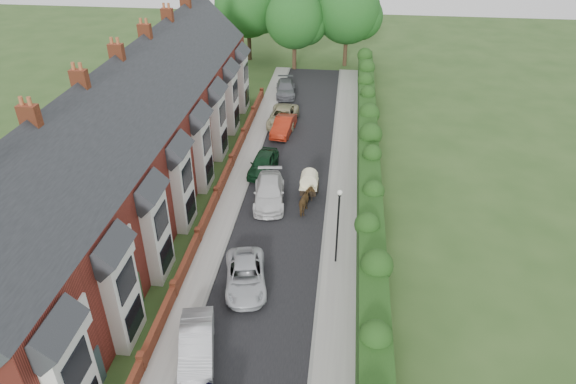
{
  "coord_description": "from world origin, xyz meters",
  "views": [
    {
      "loc": [
        3.39,
        -20.32,
        20.01
      ],
      "look_at": [
        0.01,
        8.21,
        2.2
      ],
      "focal_mm": 32.0,
      "sensor_mm": 36.0,
      "label": 1
    }
  ],
  "objects_px": {
    "lamppost": "(338,218)",
    "car_beige": "(283,117)",
    "car_white": "(269,192)",
    "horse_cart": "(309,182)",
    "car_red": "(284,126)",
    "horse": "(306,202)",
    "car_silver_a": "(197,344)",
    "car_green": "(263,163)",
    "car_silver_b": "(246,276)",
    "car_grey": "(285,88)"
  },
  "relations": [
    {
      "from": "lamppost",
      "to": "car_green",
      "type": "height_order",
      "value": "lamppost"
    },
    {
      "from": "car_beige",
      "to": "car_grey",
      "type": "xyz_separation_m",
      "value": [
        -0.67,
        7.48,
        -0.03
      ]
    },
    {
      "from": "lamppost",
      "to": "horse_cart",
      "type": "relative_size",
      "value": 1.78
    },
    {
      "from": "car_white",
      "to": "horse_cart",
      "type": "bearing_deg",
      "value": 13.69
    },
    {
      "from": "car_silver_b",
      "to": "car_silver_a",
      "type": "bearing_deg",
      "value": -116.6
    },
    {
      "from": "horse",
      "to": "car_green",
      "type": "bearing_deg",
      "value": -47.72
    },
    {
      "from": "car_white",
      "to": "car_red",
      "type": "distance_m",
      "value": 11.48
    },
    {
      "from": "car_white",
      "to": "horse_cart",
      "type": "height_order",
      "value": "horse_cart"
    },
    {
      "from": "car_grey",
      "to": "horse",
      "type": "distance_m",
      "value": 22.4
    },
    {
      "from": "car_white",
      "to": "car_green",
      "type": "height_order",
      "value": "car_white"
    },
    {
      "from": "car_silver_a",
      "to": "car_red",
      "type": "bearing_deg",
      "value": 74.53
    },
    {
      "from": "lamppost",
      "to": "car_red",
      "type": "height_order",
      "value": "lamppost"
    },
    {
      "from": "car_silver_a",
      "to": "horse_cart",
      "type": "xyz_separation_m",
      "value": [
        4.16,
        15.19,
        0.45
      ]
    },
    {
      "from": "lamppost",
      "to": "car_beige",
      "type": "bearing_deg",
      "value": 106.15
    },
    {
      "from": "car_red",
      "to": "car_beige",
      "type": "bearing_deg",
      "value": 105.67
    },
    {
      "from": "horse",
      "to": "car_red",
      "type": "bearing_deg",
      "value": -69.65
    },
    {
      "from": "car_silver_a",
      "to": "car_green",
      "type": "height_order",
      "value": "car_green"
    },
    {
      "from": "lamppost",
      "to": "car_silver_b",
      "type": "distance_m",
      "value": 6.22
    },
    {
      "from": "car_silver_b",
      "to": "horse",
      "type": "bearing_deg",
      "value": 58.96
    },
    {
      "from": "car_grey",
      "to": "horse_cart",
      "type": "relative_size",
      "value": 1.69
    },
    {
      "from": "car_silver_b",
      "to": "car_white",
      "type": "bearing_deg",
      "value": 78.27
    },
    {
      "from": "car_silver_a",
      "to": "car_green",
      "type": "distance_m",
      "value": 18.4
    },
    {
      "from": "car_green",
      "to": "horse_cart",
      "type": "height_order",
      "value": "horse_cart"
    },
    {
      "from": "car_white",
      "to": "car_red",
      "type": "bearing_deg",
      "value": 85.36
    },
    {
      "from": "lamppost",
      "to": "car_beige",
      "type": "relative_size",
      "value": 0.96
    },
    {
      "from": "car_silver_b",
      "to": "horse_cart",
      "type": "distance_m",
      "value": 10.34
    },
    {
      "from": "car_silver_a",
      "to": "horse_cart",
      "type": "relative_size",
      "value": 1.56
    },
    {
      "from": "car_grey",
      "to": "horse_cart",
      "type": "height_order",
      "value": "horse_cart"
    },
    {
      "from": "car_silver_b",
      "to": "car_white",
      "type": "relative_size",
      "value": 0.92
    },
    {
      "from": "car_silver_a",
      "to": "car_white",
      "type": "xyz_separation_m",
      "value": [
        1.4,
        14.17,
        0.02
      ]
    },
    {
      "from": "car_green",
      "to": "horse",
      "type": "bearing_deg",
      "value": -48.34
    },
    {
      "from": "horse_cart",
      "to": "car_white",
      "type": "bearing_deg",
      "value": -159.63
    },
    {
      "from": "car_beige",
      "to": "horse_cart",
      "type": "height_order",
      "value": "horse_cart"
    },
    {
      "from": "horse",
      "to": "horse_cart",
      "type": "relative_size",
      "value": 0.67
    },
    {
      "from": "car_silver_b",
      "to": "car_red",
      "type": "xyz_separation_m",
      "value": [
        -0.4,
        20.4,
        0.06
      ]
    },
    {
      "from": "car_white",
      "to": "car_green",
      "type": "bearing_deg",
      "value": 97.94
    },
    {
      "from": "car_green",
      "to": "car_white",
      "type": "bearing_deg",
      "value": -69.82
    },
    {
      "from": "car_red",
      "to": "car_grey",
      "type": "distance_m",
      "value": 9.53
    },
    {
      "from": "horse_cart",
      "to": "lamppost",
      "type": "bearing_deg",
      "value": -73.03
    },
    {
      "from": "lamppost",
      "to": "car_beige",
      "type": "xyz_separation_m",
      "value": [
        -5.73,
        19.8,
        -2.55
      ]
    },
    {
      "from": "car_red",
      "to": "horse_cart",
      "type": "bearing_deg",
      "value": -66.65
    },
    {
      "from": "car_white",
      "to": "car_beige",
      "type": "xyz_separation_m",
      "value": [
        -0.73,
        13.47,
        -0.02
      ]
    },
    {
      "from": "lamppost",
      "to": "car_grey",
      "type": "distance_m",
      "value": 28.14
    },
    {
      "from": "horse",
      "to": "car_white",
      "type": "bearing_deg",
      "value": -14.88
    },
    {
      "from": "car_green",
      "to": "horse_cart",
      "type": "xyz_separation_m",
      "value": [
        3.86,
        -3.21,
        0.43
      ]
    },
    {
      "from": "car_red",
      "to": "horse_cart",
      "type": "distance_m",
      "value": 10.93
    },
    {
      "from": "car_silver_a",
      "to": "car_silver_b",
      "type": "relative_size",
      "value": 0.93
    },
    {
      "from": "car_silver_a",
      "to": "car_beige",
      "type": "bearing_deg",
      "value": 75.36
    },
    {
      "from": "car_white",
      "to": "car_green",
      "type": "distance_m",
      "value": 4.37
    },
    {
      "from": "car_green",
      "to": "car_silver_b",
      "type": "bearing_deg",
      "value": -79.68
    }
  ]
}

